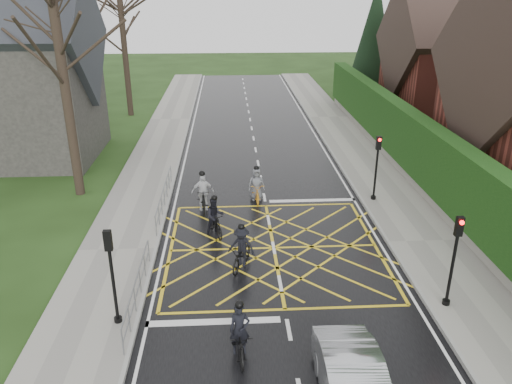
{
  "coord_description": "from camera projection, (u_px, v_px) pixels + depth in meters",
  "views": [
    {
      "loc": [
        -1.66,
        -17.05,
        9.52
      ],
      "look_at": [
        -0.54,
        2.6,
        1.3
      ],
      "focal_mm": 35.0,
      "sensor_mm": 36.0,
      "label": 1
    }
  ],
  "objects": [
    {
      "name": "tree_far",
      "position": [
        122.0,
        19.0,
        36.47
      ],
      "size": [
        8.4,
        8.4,
        10.4
      ],
      "color": "black",
      "rests_on": "ground"
    },
    {
      "name": "sidewalk_left",
      "position": [
        118.0,
        251.0,
        19.12
      ],
      "size": [
        3.0,
        80.0,
        0.15
      ],
      "primitive_type": "cube",
      "color": "gray",
      "rests_on": "ground"
    },
    {
      "name": "church",
      "position": [
        15.0,
        73.0,
        27.91
      ],
      "size": [
        8.8,
        7.8,
        11.0
      ],
      "color": "#2D2B28",
      "rests_on": "ground"
    },
    {
      "name": "ground",
      "position": [
        274.0,
        248.0,
        19.46
      ],
      "size": [
        120.0,
        120.0,
        0.0
      ],
      "primitive_type": "plane",
      "color": "#1B3110",
      "rests_on": "ground"
    },
    {
      "name": "traffic_light_se",
      "position": [
        453.0,
        263.0,
        15.22
      ],
      "size": [
        0.24,
        0.31,
        3.21
      ],
      "rotation": [
        0.0,
        0.0,
        3.14
      ],
      "color": "black",
      "rests_on": "ground"
    },
    {
      "name": "conifer",
      "position": [
        374.0,
        42.0,
        42.06
      ],
      "size": [
        4.6,
        4.6,
        10.0
      ],
      "color": "black",
      "rests_on": "ground"
    },
    {
      "name": "cyclist_lead",
      "position": [
        256.0,
        188.0,
        23.57
      ],
      "size": [
        0.79,
        1.79,
        1.72
      ],
      "rotation": [
        0.0,
        0.0,
        0.05
      ],
      "color": "#B47215",
      "rests_on": "ground"
    },
    {
      "name": "traffic_light_ne",
      "position": [
        376.0,
        169.0,
        22.96
      ],
      "size": [
        0.24,
        0.31,
        3.21
      ],
      "rotation": [
        0.0,
        0.0,
        3.14
      ],
      "color": "black",
      "rests_on": "ground"
    },
    {
      "name": "tree_mid",
      "position": [
        80.0,
        1.0,
        28.51
      ],
      "size": [
        10.08,
        10.08,
        12.48
      ],
      "color": "black",
      "rests_on": "ground"
    },
    {
      "name": "cyclist_mid",
      "position": [
        242.0,
        251.0,
        17.99
      ],
      "size": [
        1.2,
        1.84,
        1.69
      ],
      "rotation": [
        0.0,
        0.0,
        -0.37
      ],
      "color": "black",
      "rests_on": "ground"
    },
    {
      "name": "stone_wall",
      "position": [
        415.0,
        180.0,
        25.26
      ],
      "size": [
        0.5,
        38.0,
        0.7
      ],
      "primitive_type": "cube",
      "color": "slate",
      "rests_on": "ground"
    },
    {
      "name": "cyclist_rear",
      "position": [
        240.0,
        338.0,
        13.68
      ],
      "size": [
        0.76,
        1.8,
        1.71
      ],
      "rotation": [
        0.0,
        0.0,
        0.09
      ],
      "color": "black",
      "rests_on": "ground"
    },
    {
      "name": "house_far",
      "position": [
        460.0,
        63.0,
        35.14
      ],
      "size": [
        9.8,
        8.8,
        10.3
      ],
      "color": "maroon",
      "rests_on": "ground"
    },
    {
      "name": "traffic_light_sw",
      "position": [
        113.0,
        278.0,
        14.41
      ],
      "size": [
        0.24,
        0.31,
        3.21
      ],
      "color": "black",
      "rests_on": "ground"
    },
    {
      "name": "cyclist_front",
      "position": [
        203.0,
        196.0,
        22.47
      ],
      "size": [
        1.05,
        1.92,
        1.88
      ],
      "rotation": [
        0.0,
        0.0,
        0.1
      ],
      "color": "black",
      "rests_on": "ground"
    },
    {
      "name": "railing_south",
      "position": [
        137.0,
        285.0,
        15.69
      ],
      "size": [
        0.05,
        5.04,
        1.03
      ],
      "color": "slate",
      "rests_on": "ground"
    },
    {
      "name": "hedge",
      "position": [
        420.0,
        147.0,
        24.59
      ],
      "size": [
        0.9,
        38.0,
        2.8
      ],
      "primitive_type": "cube",
      "color": "black",
      "rests_on": "stone_wall"
    },
    {
      "name": "road",
      "position": [
        274.0,
        248.0,
        19.46
      ],
      "size": [
        9.0,
        80.0,
        0.01
      ],
      "primitive_type": "cube",
      "color": "black",
      "rests_on": "ground"
    },
    {
      "name": "sidewalk_right",
      "position": [
        424.0,
        242.0,
        19.75
      ],
      "size": [
        3.0,
        80.0,
        0.15
      ],
      "primitive_type": "cube",
      "color": "gray",
      "rests_on": "ground"
    },
    {
      "name": "railing_north",
      "position": [
        164.0,
        193.0,
        22.6
      ],
      "size": [
        0.05,
        6.04,
        1.03
      ],
      "color": "slate",
      "rests_on": "ground"
    },
    {
      "name": "tree_near",
      "position": [
        56.0,
        25.0,
        21.47
      ],
      "size": [
        9.24,
        9.24,
        11.44
      ],
      "color": "black",
      "rests_on": "ground"
    },
    {
      "name": "cyclist_back",
      "position": [
        215.0,
        220.0,
        20.32
      ],
      "size": [
        1.03,
        1.78,
        1.72
      ],
      "rotation": [
        0.0,
        0.0,
        0.34
      ],
      "color": "black",
      "rests_on": "ground"
    }
  ]
}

